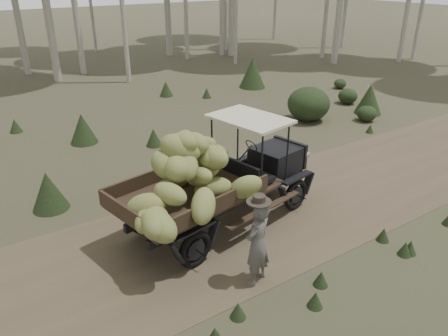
{
  "coord_description": "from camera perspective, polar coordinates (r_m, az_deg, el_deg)",
  "views": [
    {
      "loc": [
        -6.59,
        -6.59,
        5.16
      ],
      "look_at": [
        -1.91,
        0.37,
        1.29
      ],
      "focal_mm": 35.0,
      "sensor_mm": 36.0,
      "label": 1
    }
  ],
  "objects": [
    {
      "name": "ground",
      "position": [
        10.65,
        9.73,
        -4.59
      ],
      "size": [
        120.0,
        120.0,
        0.0
      ],
      "primitive_type": "plane",
      "color": "#473D2B",
      "rests_on": "ground"
    },
    {
      "name": "banana_truck",
      "position": [
        8.65,
        -2.6,
        -0.84
      ],
      "size": [
        5.07,
        2.86,
        2.5
      ],
      "rotation": [
        0.0,
        0.0,
        0.18
      ],
      "color": "black",
      "rests_on": "ground"
    },
    {
      "name": "undergrowth",
      "position": [
        10.68,
        16.66,
        -1.95
      ],
      "size": [
        21.11,
        21.33,
        1.37
      ],
      "color": "#233319",
      "rests_on": "ground"
    },
    {
      "name": "farmer",
      "position": [
        7.66,
        4.39,
        -9.69
      ],
      "size": [
        0.69,
        0.57,
        1.75
      ],
      "rotation": [
        0.0,
        0.0,
        3.5
      ],
      "color": "#504D49",
      "rests_on": "ground"
    },
    {
      "name": "dirt_track",
      "position": [
        10.65,
        9.73,
        -4.58
      ],
      "size": [
        70.0,
        4.0,
        0.01
      ],
      "primitive_type": "cube",
      "color": "brown",
      "rests_on": "ground"
    }
  ]
}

